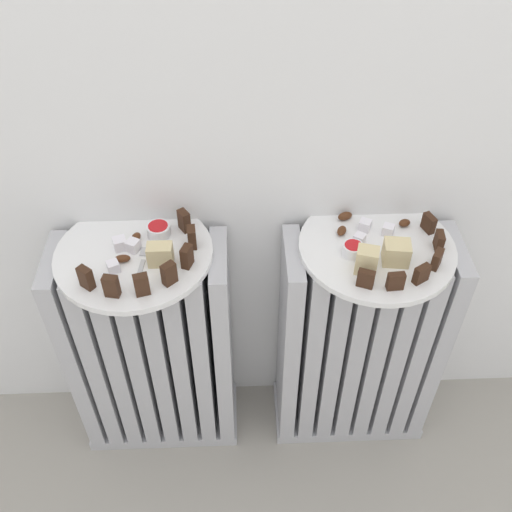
{
  "coord_description": "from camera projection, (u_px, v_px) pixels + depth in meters",
  "views": [
    {
      "loc": [
        -0.03,
        -0.52,
        1.34
      ],
      "look_at": [
        0.0,
        0.28,
        0.57
      ],
      "focal_mm": 41.08,
      "sensor_mm": 36.0,
      "label": 1
    }
  ],
  "objects": [
    {
      "name": "plate_left",
      "position": [
        134.0,
        254.0,
        1.09
      ],
      "size": [
        0.3,
        0.3,
        0.01
      ],
      "primitive_type": "cylinder",
      "color": "white",
      "rests_on": "radiator_left"
    },
    {
      "name": "turkish_delight_left_1",
      "position": [
        120.0,
        244.0,
        1.09
      ],
      "size": [
        0.03,
        0.03,
        0.02
      ],
      "primitive_type": "cube",
      "rotation": [
        0.0,
        0.0,
        0.33
      ],
      "color": "white",
      "rests_on": "plate_left"
    },
    {
      "name": "radiator_right",
      "position": [
        358.0,
        345.0,
        1.31
      ],
      "size": [
        0.36,
        0.16,
        0.58
      ],
      "color": "#B2B2B7",
      "rests_on": "ground_plane"
    },
    {
      "name": "medjool_date_right_0",
      "position": [
        345.0,
        216.0,
        1.15
      ],
      "size": [
        0.03,
        0.02,
        0.02
      ],
      "primitive_type": "ellipsoid",
      "rotation": [
        0.0,
        0.0,
        0.32
      ],
      "color": "#4C2814",
      "rests_on": "plate_right"
    },
    {
      "name": "dark_cake_slice_left_0",
      "position": [
        86.0,
        278.0,
        1.01
      ],
      "size": [
        0.03,
        0.03,
        0.04
      ],
      "primitive_type": "cube",
      "rotation": [
        0.0,
        0.0,
        -0.67
      ],
      "color": "#382114",
      "rests_on": "plate_left"
    },
    {
      "name": "dark_cake_slice_right_1",
      "position": [
        396.0,
        281.0,
        1.01
      ],
      "size": [
        0.03,
        0.02,
        0.04
      ],
      "primitive_type": "cube",
      "rotation": [
        0.0,
        0.0,
        0.08
      ],
      "color": "#382114",
      "rests_on": "plate_right"
    },
    {
      "name": "medjool_date_left_1",
      "position": [
        122.0,
        259.0,
        1.07
      ],
      "size": [
        0.03,
        0.02,
        0.01
      ],
      "primitive_type": "ellipsoid",
      "rotation": [
        0.0,
        0.0,
        0.1
      ],
      "color": "#4C2814",
      "rests_on": "plate_left"
    },
    {
      "name": "dark_cake_slice_right_3",
      "position": [
        437.0,
        259.0,
        1.05
      ],
      "size": [
        0.03,
        0.03,
        0.04
      ],
      "primitive_type": "cube",
      "rotation": [
        0.0,
        0.0,
        1.0
      ],
      "color": "#382114",
      "rests_on": "plate_right"
    },
    {
      "name": "medjool_date_left_0",
      "position": [
        136.0,
        237.0,
        1.11
      ],
      "size": [
        0.02,
        0.03,
        0.01
      ],
      "primitive_type": "ellipsoid",
      "rotation": [
        0.0,
        0.0,
        1.13
      ],
      "color": "#4C2814",
      "rests_on": "plate_left"
    },
    {
      "name": "fork",
      "position": [
        143.0,
        261.0,
        1.07
      ],
      "size": [
        0.02,
        0.09,
        0.0
      ],
      "color": "#B7B7BC",
      "rests_on": "plate_left"
    },
    {
      "name": "jam_bowl_right",
      "position": [
        353.0,
        249.0,
        1.08
      ],
      "size": [
        0.04,
        0.04,
        0.02
      ],
      "color": "white",
      "rests_on": "plate_right"
    },
    {
      "name": "medjool_date_right_2",
      "position": [
        342.0,
        231.0,
        1.12
      ],
      "size": [
        0.03,
        0.03,
        0.01
      ],
      "primitive_type": "ellipsoid",
      "rotation": [
        0.0,
        0.0,
        1.12
      ],
      "color": "#4C2814",
      "rests_on": "plate_right"
    },
    {
      "name": "dark_cake_slice_left_3",
      "position": [
        169.0,
        274.0,
        1.02
      ],
      "size": [
        0.03,
        0.03,
        0.04
      ],
      "primitive_type": "cube",
      "rotation": [
        0.0,
        0.0,
        0.73
      ],
      "color": "#382114",
      "rests_on": "plate_left"
    },
    {
      "name": "dark_cake_slice_left_6",
      "position": [
        184.0,
        221.0,
        1.12
      ],
      "size": [
        0.03,
        0.03,
        0.04
      ],
      "primitive_type": "cube",
      "rotation": [
        0.0,
        0.0,
        2.14
      ],
      "color": "#382114",
      "rests_on": "plate_left"
    },
    {
      "name": "dark_cake_slice_left_5",
      "position": [
        192.0,
        237.0,
        1.09
      ],
      "size": [
        0.02,
        0.03,
        0.04
      ],
      "primitive_type": "cube",
      "rotation": [
        0.0,
        0.0,
        1.67
      ],
      "color": "#382114",
      "rests_on": "plate_left"
    },
    {
      "name": "dark_cake_slice_right_4",
      "position": [
        439.0,
        241.0,
        1.09
      ],
      "size": [
        0.02,
        0.03,
        0.04
      ],
      "primitive_type": "cube",
      "rotation": [
        0.0,
        0.0,
        1.47
      ],
      "color": "#382114",
      "rests_on": "plate_right"
    },
    {
      "name": "turkish_delight_left_0",
      "position": [
        133.0,
        246.0,
        1.09
      ],
      "size": [
        0.03,
        0.03,
        0.02
      ],
      "primitive_type": "cube",
      "rotation": [
        0.0,
        0.0,
        1.1
      ],
      "color": "white",
      "rests_on": "plate_left"
    },
    {
      "name": "turkish_delight_right_2",
      "position": [
        388.0,
        230.0,
        1.12
      ],
      "size": [
        0.03,
        0.03,
        0.02
      ],
      "primitive_type": "cube",
      "rotation": [
        0.0,
        0.0,
        1.12
      ],
      "color": "white",
      "rests_on": "plate_right"
    },
    {
      "name": "dark_cake_slice_right_2",
      "position": [
        422.0,
        274.0,
        1.02
      ],
      "size": [
        0.03,
        0.03,
        0.04
      ],
      "primitive_type": "cube",
      "rotation": [
        0.0,
        0.0,
        0.54
      ],
      "color": "#382114",
      "rests_on": "plate_right"
    },
    {
      "name": "jam_bowl_left",
      "position": [
        158.0,
        230.0,
        1.12
      ],
      "size": [
        0.05,
        0.05,
        0.02
      ],
      "color": "white",
      "rests_on": "plate_left"
    },
    {
      "name": "medjool_date_right_1",
      "position": [
        405.0,
        223.0,
        1.14
      ],
      "size": [
        0.03,
        0.02,
        0.01
      ],
      "primitive_type": "ellipsoid",
      "rotation": [
        0.0,
        0.0,
        0.35
      ],
      "color": "#4C2814",
      "rests_on": "plate_right"
    },
    {
      "name": "turkish_delight_right_1",
      "position": [
        359.0,
        239.0,
        1.1
      ],
      "size": [
        0.03,
        0.03,
        0.02
      ],
      "primitive_type": "cube",
      "rotation": [
        0.0,
        0.0,
        0.94
      ],
      "color": "white",
      "rests_on": "plate_right"
    },
    {
      "name": "marble_cake_slice_left_0",
      "position": [
        160.0,
        254.0,
        1.05
      ],
      "size": [
        0.05,
        0.03,
        0.04
      ],
      "primitive_type": "cube",
      "rotation": [
        0.0,
        0.0,
        -0.01
      ],
      "color": "beige",
      "rests_on": "plate_left"
    },
    {
      "name": "dark_cake_slice_left_4",
      "position": [
        187.0,
        256.0,
        1.05
      ],
      "size": [
        0.02,
        0.03,
        0.04
      ],
      "primitive_type": "cube",
      "rotation": [
        0.0,
        0.0,
        1.2
      ],
      "color": "#382114",
      "rests_on": "plate_left"
    },
    {
      "name": "turkish_delight_right_0",
      "position": [
        365.0,
        225.0,
        1.13
      ],
      "size": [
        0.03,
        0.03,
        0.02
      ],
      "primitive_type": "cube",
      "rotation": [
        0.0,
        0.0,
        1.1
      ],
      "color": "white",
      "rests_on": "plate_right"
    },
    {
      "name": "dark_cake_slice_left_2",
      "position": [
        142.0,
        285.0,
        1.0
      ],
      "size": [
        0.03,
        0.02,
        0.04
      ],
      "primitive_type": "cube",
      "rotation": [
        0.0,
        0.0,
        0.27
      ],
      "color": "#382114",
      "rests_on": "plate_left"
    },
    {
      "name": "radiator_left",
      "position": [
        153.0,
        351.0,
        1.3
      ],
      "size": [
        0.36,
        0.16,
        0.58
      ],
      "color": "#B2B2B7",
      "rests_on": "ground_plane"
    },
    {
      "name": "dark_cake_slice_left_1",
      "position": [
        111.0,
        286.0,
        1.0
      ],
      "size": [
        0.03,
        0.02,
        0.04
      ],
      "primitive_type": "cube",
      "rotation": [
        0.0,
        0.0,
        -0.2
      ],
      "color": "#382114",
      "rests_on": "plate_left"
    },
    {
      "name": "dark_cake_slice_right_0",
      "position": [
        366.0,
        279.0,
        1.01
      ],
      "size": [
        0.03,
        0.02,
        0.04
      ],
      "primitive_type": "cube",
      "rotation": [
        0.0,
        0.0,
        -0.39
      ],
      "color": "#382114",
      "rests_on": "plate_right"
    },
    {
      "name": "marble_cake_slice_right_1",
      "position": [
        367.0,
        260.0,
        1.04
      ],
      "size": [
        0.05,
        0.04,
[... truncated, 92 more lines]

